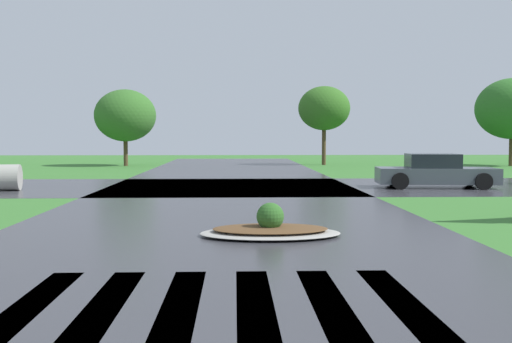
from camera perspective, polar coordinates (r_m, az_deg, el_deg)
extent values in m
cube|color=#35353A|center=(13.46, -2.88, -5.27)|extent=(9.69, 80.00, 0.01)
cube|color=#35353A|center=(24.13, -2.49, -1.42)|extent=(90.00, 8.72, 0.01)
cube|color=white|center=(7.97, -20.35, -11.56)|extent=(0.45, 3.26, 0.01)
cube|color=white|center=(7.73, -13.87, -11.90)|extent=(0.45, 3.26, 0.01)
cube|color=white|center=(7.60, -7.06, -12.09)|extent=(0.45, 3.26, 0.01)
cube|color=white|center=(7.58, -0.12, -12.12)|extent=(0.45, 3.26, 0.01)
cube|color=white|center=(7.66, 6.78, -11.97)|extent=(0.45, 3.26, 0.01)
cube|color=white|center=(7.85, 13.43, -11.67)|extent=(0.45, 3.26, 0.01)
ellipsoid|color=#9E9B93|center=(12.29, 1.35, -5.83)|extent=(2.85, 1.70, 0.12)
ellipsoid|color=brown|center=(12.28, 1.35, -5.42)|extent=(2.34, 1.39, 0.10)
sphere|color=#2D6023|center=(12.24, 1.35, -4.26)|extent=(0.56, 0.56, 0.56)
cube|color=#4C545B|center=(24.59, 16.63, -0.37)|extent=(4.69, 2.16, 0.61)
cube|color=#1E232B|center=(24.52, 16.32, 0.98)|extent=(2.06, 1.70, 0.54)
cylinder|color=black|center=(25.86, 19.51, -0.59)|extent=(0.66, 0.28, 0.64)
cylinder|color=black|center=(24.13, 20.68, -0.88)|extent=(0.66, 0.28, 0.64)
cylinder|color=black|center=(25.18, 12.73, -0.58)|extent=(0.66, 0.28, 0.64)
cylinder|color=black|center=(23.41, 13.44, -0.89)|extent=(0.66, 0.28, 0.64)
cylinder|color=#4C3823|center=(41.50, -12.19, 1.87)|extent=(0.28, 0.28, 1.95)
ellipsoid|color=#336726|center=(41.51, -12.23, 5.19)|extent=(4.09, 4.09, 3.48)
cylinder|color=#4C3823|center=(42.18, 6.42, 2.44)|extent=(0.28, 0.28, 2.67)
ellipsoid|color=#326520|center=(42.22, 6.45, 5.95)|extent=(3.58, 3.58, 3.04)
cylinder|color=#4C3823|center=(43.86, 22.93, 1.89)|extent=(0.28, 0.28, 2.16)
ellipsoid|color=#2D6824|center=(43.89, 23.01, 5.48)|extent=(4.77, 4.77, 4.05)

